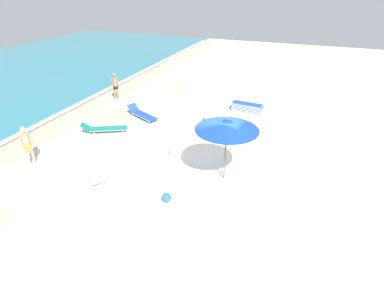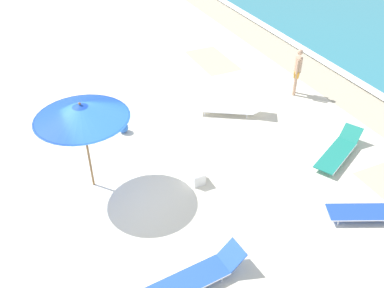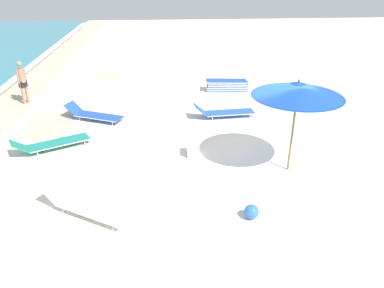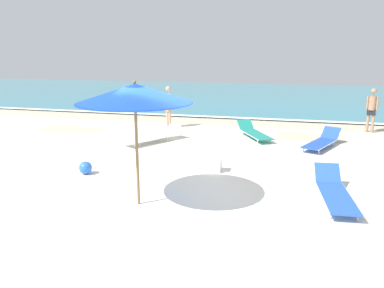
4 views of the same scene
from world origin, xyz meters
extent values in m
cube|color=silver|center=(0.00, 0.00, -0.08)|extent=(60.00, 60.00, 0.16)
cube|color=#B8AE96|center=(-6.77, 5.87, 0.00)|extent=(2.66, 1.45, 0.00)
cylinder|color=olive|center=(-0.97, -0.77, 1.18)|extent=(0.06, 0.06, 2.37)
cone|color=blue|center=(-0.97, -0.77, 2.37)|extent=(2.39, 2.39, 0.38)
cylinder|color=#13359C|center=(-0.97, -0.77, 2.19)|extent=(2.32, 2.32, 0.01)
sphere|color=olive|center=(-0.97, -0.77, 2.59)|extent=(0.07, 0.07, 0.07)
cube|color=white|center=(-2.74, 4.35, 0.17)|extent=(1.47, 1.89, 0.03)
cylinder|color=silver|center=(-3.00, 4.51, 0.17)|extent=(0.99, 1.60, 0.03)
cylinder|color=silver|center=(-2.48, 4.20, 0.17)|extent=(0.99, 1.60, 0.03)
cube|color=white|center=(-2.14, 5.34, 0.33)|extent=(0.74, 0.70, 0.34)
cylinder|color=silver|center=(-3.33, 3.87, 0.08)|extent=(0.03, 0.03, 0.16)
cylinder|color=silver|center=(-2.90, 3.60, 0.08)|extent=(0.03, 0.03, 0.16)
cylinder|color=silver|center=(-2.58, 5.10, 0.08)|extent=(0.03, 0.03, 0.16)
cylinder|color=silver|center=(-2.15, 4.84, 0.08)|extent=(0.03, 0.03, 0.16)
cube|color=#1E8475|center=(0.95, 6.02, 0.17)|extent=(1.39, 1.93, 0.03)
cylinder|color=silver|center=(0.68, 5.88, 0.17)|extent=(0.88, 1.66, 0.03)
cylinder|color=silver|center=(1.22, 6.16, 0.17)|extent=(0.88, 1.66, 0.03)
cube|color=#1E8475|center=(0.42, 7.04, 0.34)|extent=(0.72, 0.67, 0.35)
cylinder|color=silver|center=(1.06, 5.26, 0.08)|extent=(0.03, 0.03, 0.16)
cylinder|color=silver|center=(1.51, 5.50, 0.08)|extent=(0.03, 0.03, 0.16)
cylinder|color=silver|center=(0.39, 6.55, 0.08)|extent=(0.03, 0.03, 0.16)
cylinder|color=silver|center=(0.84, 6.78, 0.08)|extent=(0.03, 0.03, 0.16)
cube|color=blue|center=(3.13, 0.21, 0.17)|extent=(0.76, 1.90, 0.03)
cylinder|color=silver|center=(2.83, 0.18, 0.17)|extent=(0.19, 1.85, 0.03)
cube|color=blue|center=(3.03, 1.34, 0.35)|extent=(0.61, 0.49, 0.38)
cylinder|color=silver|center=(2.81, 0.91, 0.08)|extent=(0.03, 0.03, 0.16)
cylinder|color=silver|center=(3.32, 0.95, 0.08)|extent=(0.03, 0.03, 0.16)
cube|color=blue|center=(3.11, 5.09, 0.17)|extent=(1.28, 1.87, 0.03)
cylinder|color=silver|center=(2.84, 5.21, 0.17)|extent=(0.76, 1.64, 0.03)
cylinder|color=silver|center=(3.39, 4.97, 0.17)|extent=(0.76, 1.64, 0.03)
cylinder|color=silver|center=(2.60, 4.56, 0.08)|extent=(0.03, 0.03, 0.16)
cylinder|color=silver|center=(3.06, 4.35, 0.08)|extent=(0.03, 0.03, 0.16)
cylinder|color=tan|center=(-2.96, 7.38, 0.45)|extent=(0.11, 0.11, 0.90)
cylinder|color=tan|center=(-2.82, 7.25, 0.45)|extent=(0.11, 0.11, 0.90)
cube|color=gold|center=(-2.89, 7.31, 0.82)|extent=(0.34, 0.34, 0.24)
cylinder|color=tan|center=(-2.89, 7.31, 1.18)|extent=(0.27, 0.27, 0.55)
cylinder|color=tan|center=(-3.02, 7.44, 1.17)|extent=(0.08, 0.08, 0.55)
cylinder|color=tan|center=(-2.75, 7.19, 1.17)|extent=(0.08, 0.08, 0.55)
sphere|color=tan|center=(-2.89, 7.31, 1.66)|extent=(0.21, 0.21, 0.21)
sphere|color=blue|center=(-3.11, 0.76, 0.17)|extent=(0.34, 0.34, 0.34)
cube|color=white|center=(0.11, 1.86, 0.16)|extent=(0.48, 0.34, 0.32)
cube|color=white|center=(0.11, 1.86, 0.35)|extent=(0.50, 0.36, 0.05)
camera|label=1|loc=(-10.69, -3.12, 7.01)|focal=28.00mm
camera|label=2|loc=(8.27, -2.05, 7.85)|focal=40.00mm
camera|label=3|loc=(-9.97, 2.64, 5.30)|focal=35.00mm
camera|label=4|loc=(1.98, -7.74, 3.19)|focal=35.00mm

